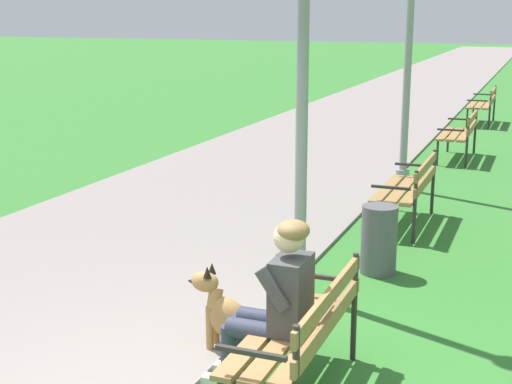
{
  "coord_description": "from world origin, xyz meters",
  "views": [
    {
      "loc": [
        1.89,
        -3.61,
        2.58
      ],
      "look_at": [
        -0.64,
        2.79,
        0.9
      ],
      "focal_mm": 52.0,
      "sensor_mm": 36.0,
      "label": 1
    }
  ],
  "objects_px": {
    "dog_shepherd": "(234,322)",
    "lamp_post_mid": "(410,21)",
    "park_bench_near": "(303,329)",
    "park_bench_mid": "(410,185)",
    "litter_bin": "(379,240)",
    "park_bench_furthest": "(484,103)",
    "person_seated_on_near_bench": "(276,299)",
    "lamp_post_near": "(303,61)",
    "park_bench_far": "(461,131)"
  },
  "relations": [
    {
      "from": "park_bench_furthest",
      "to": "litter_bin",
      "type": "bearing_deg",
      "value": -90.41
    },
    {
      "from": "park_bench_near",
      "to": "park_bench_far",
      "type": "distance_m",
      "value": 9.04
    },
    {
      "from": "person_seated_on_near_bench",
      "to": "park_bench_near",
      "type": "bearing_deg",
      "value": -9.7
    },
    {
      "from": "park_bench_mid",
      "to": "person_seated_on_near_bench",
      "type": "distance_m",
      "value": 4.45
    },
    {
      "from": "park_bench_near",
      "to": "park_bench_mid",
      "type": "bearing_deg",
      "value": 91.07
    },
    {
      "from": "park_bench_furthest",
      "to": "person_seated_on_near_bench",
      "type": "xyz_separation_m",
      "value": [
        -0.22,
        -13.56,
        0.17
      ]
    },
    {
      "from": "park_bench_mid",
      "to": "lamp_post_mid",
      "type": "xyz_separation_m",
      "value": [
        -0.44,
        1.91,
        1.93
      ]
    },
    {
      "from": "park_bench_near",
      "to": "lamp_post_mid",
      "type": "bearing_deg",
      "value": 94.66
    },
    {
      "from": "park_bench_furthest",
      "to": "lamp_post_mid",
      "type": "bearing_deg",
      "value": -94.27
    },
    {
      "from": "litter_bin",
      "to": "person_seated_on_near_bench",
      "type": "bearing_deg",
      "value": -93.15
    },
    {
      "from": "park_bench_furthest",
      "to": "litter_bin",
      "type": "xyz_separation_m",
      "value": [
        -0.08,
        -10.92,
        -0.16
      ]
    },
    {
      "from": "person_seated_on_near_bench",
      "to": "park_bench_far",
      "type": "bearing_deg",
      "value": 88.64
    },
    {
      "from": "lamp_post_mid",
      "to": "person_seated_on_near_bench",
      "type": "bearing_deg",
      "value": -87.17
    },
    {
      "from": "park_bench_mid",
      "to": "park_bench_furthest",
      "type": "relative_size",
      "value": 1.0
    },
    {
      "from": "park_bench_near",
      "to": "dog_shepherd",
      "type": "height_order",
      "value": "park_bench_near"
    },
    {
      "from": "park_bench_near",
      "to": "dog_shepherd",
      "type": "xyz_separation_m",
      "value": [
        -0.7,
        0.45,
        -0.25
      ]
    },
    {
      "from": "park_bench_far",
      "to": "lamp_post_near",
      "type": "distance_m",
      "value": 7.42
    },
    {
      "from": "park_bench_far",
      "to": "dog_shepherd",
      "type": "distance_m",
      "value": 8.62
    },
    {
      "from": "litter_bin",
      "to": "park_bench_furthest",
      "type": "bearing_deg",
      "value": 89.59
    },
    {
      "from": "litter_bin",
      "to": "dog_shepherd",
      "type": "bearing_deg",
      "value": -106.01
    },
    {
      "from": "park_bench_near",
      "to": "park_bench_furthest",
      "type": "relative_size",
      "value": 1.0
    },
    {
      "from": "park_bench_mid",
      "to": "park_bench_far",
      "type": "height_order",
      "value": "same"
    },
    {
      "from": "park_bench_near",
      "to": "park_bench_mid",
      "type": "height_order",
      "value": "same"
    },
    {
      "from": "lamp_post_near",
      "to": "lamp_post_mid",
      "type": "distance_m",
      "value": 4.57
    },
    {
      "from": "lamp_post_near",
      "to": "litter_bin",
      "type": "distance_m",
      "value": 2.07
    },
    {
      "from": "park_bench_mid",
      "to": "lamp_post_mid",
      "type": "bearing_deg",
      "value": 102.89
    },
    {
      "from": "park_bench_furthest",
      "to": "lamp_post_near",
      "type": "relative_size",
      "value": 0.36
    },
    {
      "from": "park_bench_far",
      "to": "lamp_post_mid",
      "type": "bearing_deg",
      "value": -101.26
    },
    {
      "from": "park_bench_mid",
      "to": "dog_shepherd",
      "type": "distance_m",
      "value": 4.08
    },
    {
      "from": "park_bench_mid",
      "to": "park_bench_furthest",
      "type": "distance_m",
      "value": 9.11
    },
    {
      "from": "person_seated_on_near_bench",
      "to": "dog_shepherd",
      "type": "distance_m",
      "value": 0.77
    },
    {
      "from": "dog_shepherd",
      "to": "park_bench_far",
      "type": "bearing_deg",
      "value": 85.3
    },
    {
      "from": "park_bench_furthest",
      "to": "lamp_post_mid",
      "type": "distance_m",
      "value": 7.48
    },
    {
      "from": "park_bench_furthest",
      "to": "park_bench_mid",
      "type": "bearing_deg",
      "value": -90.63
    },
    {
      "from": "dog_shepherd",
      "to": "lamp_post_mid",
      "type": "height_order",
      "value": "lamp_post_mid"
    },
    {
      "from": "dog_shepherd",
      "to": "litter_bin",
      "type": "xyz_separation_m",
      "value": [
        0.64,
        2.22,
        0.09
      ]
    },
    {
      "from": "person_seated_on_near_bench",
      "to": "lamp_post_near",
      "type": "bearing_deg",
      "value": 103.07
    },
    {
      "from": "park_bench_mid",
      "to": "lamp_post_mid",
      "type": "height_order",
      "value": "lamp_post_mid"
    },
    {
      "from": "dog_shepherd",
      "to": "litter_bin",
      "type": "relative_size",
      "value": 1.19
    },
    {
      "from": "park_bench_near",
      "to": "lamp_post_near",
      "type": "distance_m",
      "value": 2.54
    },
    {
      "from": "person_seated_on_near_bench",
      "to": "dog_shepherd",
      "type": "height_order",
      "value": "person_seated_on_near_bench"
    },
    {
      "from": "dog_shepherd",
      "to": "lamp_post_mid",
      "type": "distance_m",
      "value": 6.33
    },
    {
      "from": "person_seated_on_near_bench",
      "to": "litter_bin",
      "type": "xyz_separation_m",
      "value": [
        0.14,
        2.63,
        -0.33
      ]
    },
    {
      "from": "lamp_post_near",
      "to": "litter_bin",
      "type": "height_order",
      "value": "lamp_post_near"
    },
    {
      "from": "park_bench_far",
      "to": "litter_bin",
      "type": "distance_m",
      "value": 6.37
    },
    {
      "from": "person_seated_on_near_bench",
      "to": "litter_bin",
      "type": "height_order",
      "value": "person_seated_on_near_bench"
    },
    {
      "from": "park_bench_far",
      "to": "lamp_post_near",
      "type": "bearing_deg",
      "value": -95.0
    },
    {
      "from": "park_bench_mid",
      "to": "lamp_post_mid",
      "type": "relative_size",
      "value": 0.32
    },
    {
      "from": "person_seated_on_near_bench",
      "to": "lamp_post_near",
      "type": "xyz_separation_m",
      "value": [
        -0.42,
        1.8,
        1.48
      ]
    },
    {
      "from": "person_seated_on_near_bench",
      "to": "lamp_post_near",
      "type": "height_order",
      "value": "lamp_post_near"
    }
  ]
}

